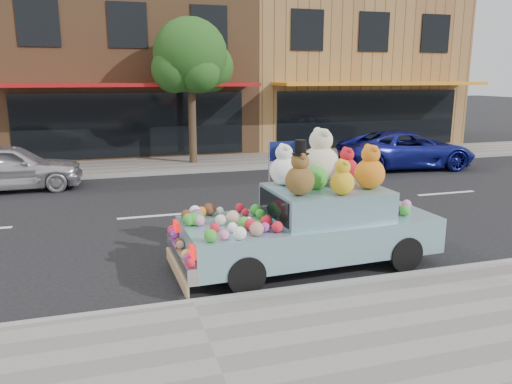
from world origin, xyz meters
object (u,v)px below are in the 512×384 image
object	(u,v)px
car_silver	(9,167)
art_car	(311,219)
street_tree	(191,62)
car_blue	(407,150)

from	to	relation	value
car_silver	art_car	size ratio (longest dim) A/B	0.87
street_tree	car_blue	distance (m)	8.23
car_silver	art_car	distance (m)	9.84
art_car	car_blue	bearing A→B (deg)	45.72
street_tree	car_silver	distance (m)	7.00
street_tree	art_car	distance (m)	10.81
car_silver	art_car	bearing A→B (deg)	-143.65
street_tree	car_silver	world-z (taller)	street_tree
street_tree	art_car	size ratio (longest dim) A/B	1.15
street_tree	car_silver	size ratio (longest dim) A/B	1.32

